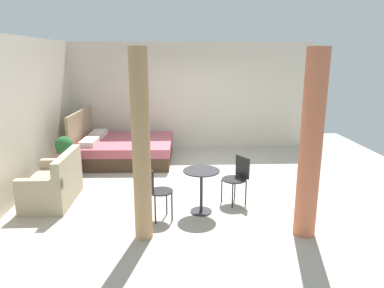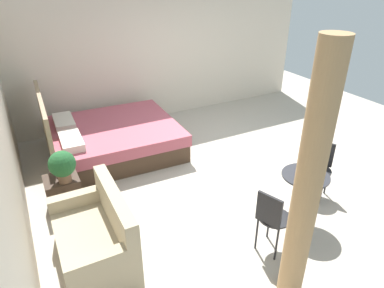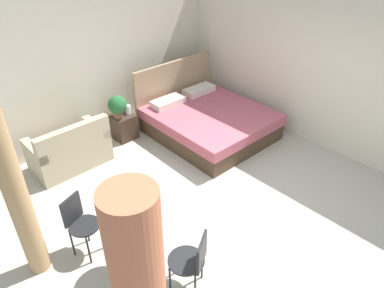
{
  "view_description": "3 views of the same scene",
  "coord_description": "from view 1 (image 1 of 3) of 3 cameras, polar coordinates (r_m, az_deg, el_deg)",
  "views": [
    {
      "loc": [
        -6.97,
        0.47,
        2.49
      ],
      "look_at": [
        -0.29,
        0.15,
        0.81
      ],
      "focal_mm": 33.19,
      "sensor_mm": 36.0,
      "label": 1
    },
    {
      "loc": [
        -4.13,
        2.99,
        3.02
      ],
      "look_at": [
        -0.25,
        0.94,
        0.73
      ],
      "focal_mm": 32.07,
      "sensor_mm": 36.0,
      "label": 2
    },
    {
      "loc": [
        -3.05,
        -2.46,
        3.67
      ],
      "look_at": [
        0.1,
        0.83,
        0.73
      ],
      "focal_mm": 33.29,
      "sensor_mm": 36.0,
      "label": 3
    }
  ],
  "objects": [
    {
      "name": "wall_right",
      "position": [
        9.69,
        0.09,
        7.73
      ],
      "size": [
        0.12,
        6.58,
        2.83
      ],
      "primitive_type": "cube",
      "color": "beige",
      "rests_on": "ground"
    },
    {
      "name": "cafe_chair_near_couch",
      "position": [
        5.48,
        -5.81,
        -7.1
      ],
      "size": [
        0.48,
        0.48,
        0.84
      ],
      "color": "black",
      "rests_on": "ground"
    },
    {
      "name": "ground_plane",
      "position": [
        7.42,
        1.08,
        -5.62
      ],
      "size": [
        8.31,
        9.58,
        0.02
      ],
      "primitive_type": "cube",
      "color": "#B2A899"
    },
    {
      "name": "vase",
      "position": [
        7.78,
        -19.41,
        -1.02
      ],
      "size": [
        0.12,
        0.12,
        0.17
      ],
      "color": "silver",
      "rests_on": "nightstand"
    },
    {
      "name": "couch",
      "position": [
        6.63,
        -21.25,
        -6.16
      ],
      "size": [
        1.26,
        0.74,
        0.87
      ],
      "color": "tan",
      "rests_on": "ground"
    },
    {
      "name": "curtain_left",
      "position": [
        5.06,
        18.56,
        -0.27
      ],
      "size": [
        0.3,
        0.3,
        2.6
      ],
      "color": "#D1704C",
      "rests_on": "ground"
    },
    {
      "name": "cafe_chair_near_window",
      "position": [
        6.16,
        7.38,
        -4.98
      ],
      "size": [
        0.57,
        0.57,
        0.81
      ],
      "color": "black",
      "rests_on": "ground"
    },
    {
      "name": "balcony_table",
      "position": [
        5.72,
        1.51,
        -6.34
      ],
      "size": [
        0.59,
        0.59,
        0.72
      ],
      "color": "#2D2D33",
      "rests_on": "ground"
    },
    {
      "name": "bed",
      "position": [
        8.73,
        -10.94,
        -0.78
      ],
      "size": [
        2.01,
        2.24,
        1.22
      ],
      "color": "#473323",
      "rests_on": "ground"
    },
    {
      "name": "curtain_right",
      "position": [
        4.74,
        -8.18,
        -0.61
      ],
      "size": [
        0.24,
        0.24,
        2.6
      ],
      "color": "tan",
      "rests_on": "ground"
    },
    {
      "name": "wall_back",
      "position": [
        7.59,
        -24.59,
        4.68
      ],
      "size": [
        8.31,
        0.12,
        2.83
      ],
      "primitive_type": "cube",
      "color": "beige",
      "rests_on": "ground"
    },
    {
      "name": "nightstand",
      "position": [
        7.76,
        -19.68,
        -3.59
      ],
      "size": [
        0.41,
        0.45,
        0.49
      ],
      "color": "#38281E",
      "rests_on": "ground"
    },
    {
      "name": "potted_plant",
      "position": [
        7.53,
        -19.87,
        -0.25
      ],
      "size": [
        0.35,
        0.35,
        0.44
      ],
      "color": "brown",
      "rests_on": "nightstand"
    }
  ]
}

